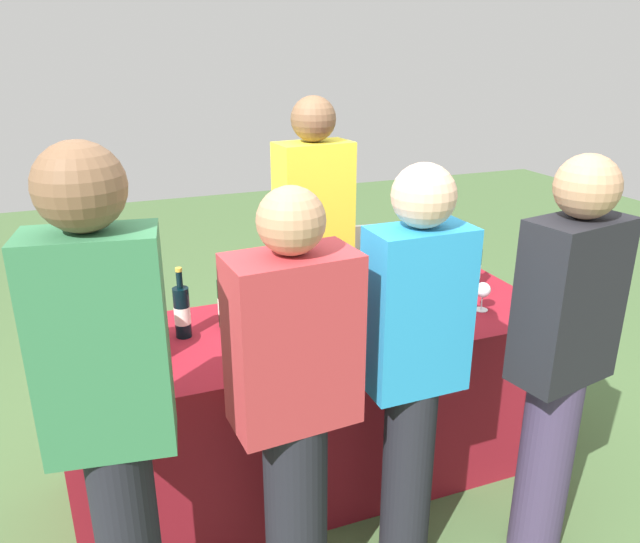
{
  "coord_description": "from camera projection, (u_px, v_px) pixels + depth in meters",
  "views": [
    {
      "loc": [
        -0.9,
        -2.33,
        1.98
      ],
      "look_at": [
        0.0,
        0.0,
        1.05
      ],
      "focal_mm": 34.44,
      "sensor_mm": 36.0,
      "label": 1
    }
  ],
  "objects": [
    {
      "name": "wine_glass_0",
      "position": [
        267.0,
        325.0,
        2.52
      ],
      "size": [
        0.07,
        0.07,
        0.14
      ],
      "color": "silver",
      "rests_on": "tasting_table"
    },
    {
      "name": "wine_glass_1",
      "position": [
        313.0,
        312.0,
        2.63
      ],
      "size": [
        0.07,
        0.07,
        0.14
      ],
      "color": "silver",
      "rests_on": "tasting_table"
    },
    {
      "name": "wine_bottle_2",
      "position": [
        267.0,
        295.0,
        2.76
      ],
      "size": [
        0.07,
        0.07,
        0.32
      ],
      "color": "black",
      "rests_on": "tasting_table"
    },
    {
      "name": "guest_3",
      "position": [
        561.0,
        356.0,
        2.26
      ],
      "size": [
        0.4,
        0.27,
        1.64
      ],
      "rotation": [
        0.0,
        0.0,
        0.19
      ],
      "color": "#3F3351",
      "rests_on": "ground_plane"
    },
    {
      "name": "wine_bottle_7",
      "position": [
        474.0,
        268.0,
        3.12
      ],
      "size": [
        0.07,
        0.07,
        0.3
      ],
      "color": "black",
      "rests_on": "tasting_table"
    },
    {
      "name": "tasting_table",
      "position": [
        320.0,
        400.0,
        2.9
      ],
      "size": [
        2.2,
        0.78,
        0.8
      ],
      "primitive_type": "cube",
      "color": "maroon",
      "rests_on": "ground_plane"
    },
    {
      "name": "wine_bottle_3",
      "position": [
        308.0,
        286.0,
        2.87
      ],
      "size": [
        0.08,
        0.08,
        0.33
      ],
      "color": "black",
      "rests_on": "tasting_table"
    },
    {
      "name": "server_pouring",
      "position": [
        314.0,
        244.0,
        3.34
      ],
      "size": [
        0.41,
        0.25,
        1.74
      ],
      "rotation": [
        0.0,
        0.0,
        3.23
      ],
      "color": "black",
      "rests_on": "ground_plane"
    },
    {
      "name": "guest_2",
      "position": [
        414.0,
        363.0,
        2.22
      ],
      "size": [
        0.36,
        0.22,
        1.62
      ],
      "rotation": [
        0.0,
        0.0,
        0.01
      ],
      "color": "black",
      "rests_on": "ground_plane"
    },
    {
      "name": "wine_glass_2",
      "position": [
        483.0,
        291.0,
        2.86
      ],
      "size": [
        0.07,
        0.07,
        0.14
      ],
      "color": "silver",
      "rests_on": "tasting_table"
    },
    {
      "name": "wine_bottle_0",
      "position": [
        182.0,
        312.0,
        2.6
      ],
      "size": [
        0.07,
        0.07,
        0.31
      ],
      "color": "black",
      "rests_on": "tasting_table"
    },
    {
      "name": "wine_bottle_6",
      "position": [
        442.0,
        274.0,
        3.02
      ],
      "size": [
        0.08,
        0.08,
        0.32
      ],
      "color": "black",
      "rests_on": "tasting_table"
    },
    {
      "name": "menu_board",
      "position": [
        359.0,
        293.0,
        3.98
      ],
      "size": [
        0.47,
        0.08,
        0.91
      ],
      "primitive_type": "cube",
      "rotation": [
        0.0,
        0.0,
        -0.11
      ],
      "color": "white",
      "rests_on": "ground_plane"
    },
    {
      "name": "wine_bottle_5",
      "position": [
        363.0,
        280.0,
        2.93
      ],
      "size": [
        0.08,
        0.08,
        0.33
      ],
      "color": "black",
      "rests_on": "tasting_table"
    },
    {
      "name": "ground_plane",
      "position": [
        320.0,
        470.0,
        3.04
      ],
      "size": [
        12.0,
        12.0,
        0.0
      ],
      "primitive_type": "plane",
      "color": "#476638"
    },
    {
      "name": "ice_bucket",
      "position": [
        137.0,
        335.0,
        2.43
      ],
      "size": [
        0.23,
        0.23,
        0.2
      ],
      "primitive_type": "cylinder",
      "color": "silver",
      "rests_on": "tasting_table"
    },
    {
      "name": "wine_bottle_4",
      "position": [
        347.0,
        288.0,
        2.85
      ],
      "size": [
        0.08,
        0.08,
        0.32
      ],
      "color": "black",
      "rests_on": "tasting_table"
    },
    {
      "name": "guest_1",
      "position": [
        294.0,
        402.0,
        2.05
      ],
      "size": [
        0.43,
        0.26,
        1.59
      ],
      "rotation": [
        0.0,
        0.0,
        0.08
      ],
      "color": "black",
      "rests_on": "ground_plane"
    },
    {
      "name": "guest_0",
      "position": [
        111.0,
        411.0,
        1.77
      ],
      "size": [
        0.38,
        0.25,
        1.76
      ],
      "rotation": [
        0.0,
        0.0,
        -0.15
      ],
      "color": "black",
      "rests_on": "ground_plane"
    },
    {
      "name": "wine_bottle_1",
      "position": [
        225.0,
        302.0,
        2.7
      ],
      "size": [
        0.07,
        0.07,
        0.31
      ],
      "color": "black",
      "rests_on": "tasting_table"
    }
  ]
}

